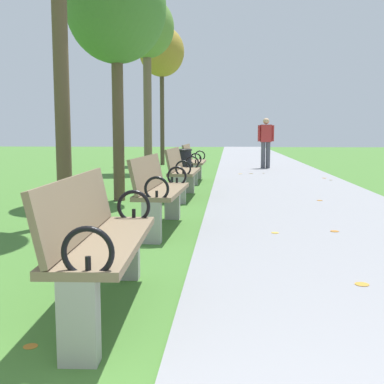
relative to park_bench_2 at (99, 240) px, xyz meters
name	(u,v)px	position (x,y,z in m)	size (l,w,h in m)	color
paved_walkway	(262,164)	(2.09, 15.11, -0.48)	(3.17, 44.00, 0.02)	gray
park_bench_2	(99,240)	(0.00, 0.00, 0.00)	(0.54, 1.62, 0.90)	#7A664C
park_bench_3	(159,190)	(0.00, 2.77, 0.00)	(0.53, 1.62, 0.90)	#7A664C
park_bench_4	(182,171)	(0.00, 5.73, 0.00)	(0.51, 1.61, 0.90)	#7A664C
park_bench_5	(193,162)	(0.00, 8.63, 0.00)	(0.48, 1.60, 0.90)	#7A664C
tree_3	(116,9)	(-1.06, 5.31, 2.74)	(1.68, 1.68, 4.18)	brown
tree_4	(147,31)	(-1.54, 11.37, 3.59)	(1.58, 1.58, 5.05)	brown
tree_5	(162,53)	(-1.56, 14.73, 3.51)	(1.60, 1.60, 4.92)	#4C3D2D
pedestrian_walking	(266,140)	(2.05, 13.06, 0.44)	(0.53, 0.25, 1.62)	#4C4C56
trash_bin	(181,169)	(-0.15, 7.06, -0.06)	(0.48, 0.48, 0.84)	black
scattered_leaves	(245,200)	(1.13, 5.43, -0.47)	(4.96, 15.89, 0.02)	#AD6B23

